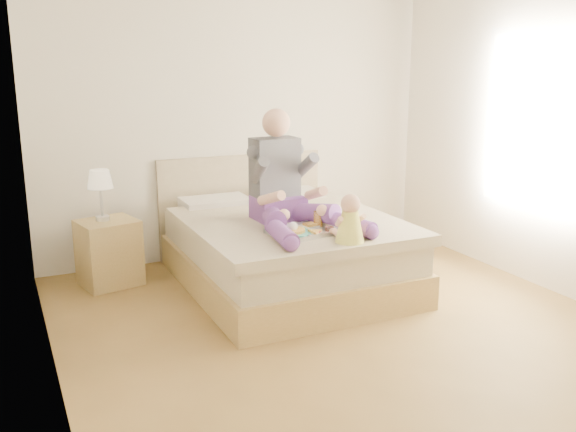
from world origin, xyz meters
name	(u,v)px	position (x,y,z in m)	size (l,w,h in m)	color
room	(356,122)	(0.08, 0.01, 1.51)	(4.02, 4.22, 2.71)	brown
bed	(282,247)	(0.00, 1.08, 0.32)	(1.70, 2.18, 1.00)	#9D8049
nightstand	(109,253)	(-1.40, 1.65, 0.29)	(0.55, 0.51, 0.58)	#9D8049
lamp	(100,182)	(-1.43, 1.68, 0.91)	(0.21, 0.21, 0.44)	silver
adult	(286,189)	(-0.08, 0.83, 0.89)	(0.81, 1.15, 0.96)	#653789
tray	(303,229)	(-0.10, 0.47, 0.64)	(0.57, 0.48, 0.14)	silver
baby	(349,222)	(0.11, 0.12, 0.76)	(0.24, 0.32, 0.36)	#F6F34E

